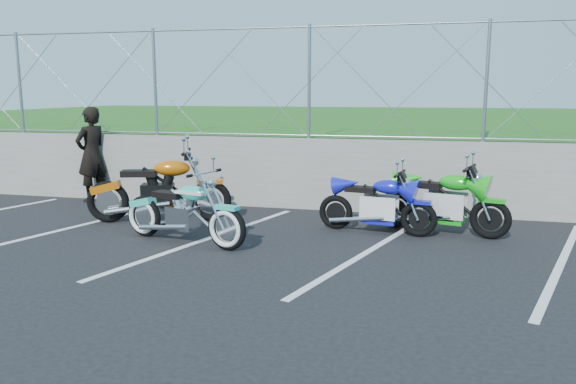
% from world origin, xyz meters
% --- Properties ---
extents(ground, '(90.00, 90.00, 0.00)m').
position_xyz_m(ground, '(0.00, 0.00, 0.00)').
color(ground, black).
rests_on(ground, ground).
extents(retaining_wall, '(30.00, 0.22, 1.30)m').
position_xyz_m(retaining_wall, '(0.00, 3.50, 0.65)').
color(retaining_wall, slate).
rests_on(retaining_wall, ground).
extents(grass_field, '(30.00, 20.00, 1.30)m').
position_xyz_m(grass_field, '(0.00, 13.50, 0.65)').
color(grass_field, '#1B5015').
rests_on(grass_field, ground).
extents(chain_link_fence, '(28.00, 0.03, 2.00)m').
position_xyz_m(chain_link_fence, '(0.00, 3.50, 2.30)').
color(chain_link_fence, gray).
rests_on(chain_link_fence, retaining_wall).
extents(parking_lines, '(18.29, 4.31, 0.01)m').
position_xyz_m(parking_lines, '(1.20, 1.00, 0.00)').
color(parking_lines, silver).
rests_on(parking_lines, ground).
extents(cruiser_turquoise, '(2.07, 0.78, 1.05)m').
position_xyz_m(cruiser_turquoise, '(-0.21, 0.71, 0.42)').
color(cruiser_turquoise, black).
rests_on(cruiser_turquoise, ground).
extents(naked_orange, '(2.30, 0.93, 1.18)m').
position_xyz_m(naked_orange, '(-1.14, 1.86, 0.51)').
color(naked_orange, black).
rests_on(naked_orange, ground).
extents(sportbike_green, '(1.98, 0.76, 1.04)m').
position_xyz_m(sportbike_green, '(3.37, 2.16, 0.45)').
color(sportbike_green, black).
rests_on(sportbike_green, ground).
extents(sportbike_blue, '(1.83, 0.65, 0.95)m').
position_xyz_m(sportbike_blue, '(2.40, 1.96, 0.41)').
color(sportbike_blue, black).
rests_on(sportbike_blue, ground).
extents(person_standing, '(0.65, 0.78, 1.84)m').
position_xyz_m(person_standing, '(-3.26, 3.20, 0.92)').
color(person_standing, black).
rests_on(person_standing, ground).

